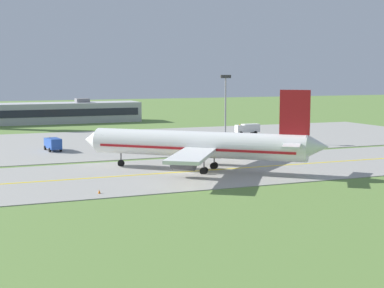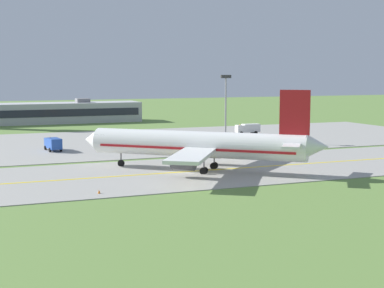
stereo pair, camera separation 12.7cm
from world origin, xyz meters
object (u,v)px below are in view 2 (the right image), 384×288
(service_truck_fuel, at_px, (53,143))
(service_truck_catering, at_px, (248,128))
(airplane_lead, at_px, (200,145))
(apron_light_mast, at_px, (226,100))
(service_truck_baggage, at_px, (157,142))

(service_truck_fuel, relative_size, service_truck_catering, 1.01)
(airplane_lead, distance_m, service_truck_catering, 56.17)
(service_truck_fuel, bearing_deg, service_truck_catering, 15.54)
(airplane_lead, height_order, service_truck_catering, airplane_lead)
(apron_light_mast, bearing_deg, service_truck_fuel, -176.96)
(service_truck_baggage, distance_m, apron_light_mast, 21.79)
(service_truck_catering, distance_m, apron_light_mast, 18.28)
(service_truck_baggage, bearing_deg, service_truck_catering, 33.09)
(airplane_lead, xyz_separation_m, apron_light_mast, (20.47, 34.27, 5.19))
(service_truck_fuel, relative_size, apron_light_mast, 0.42)
(service_truck_fuel, height_order, service_truck_catering, same)
(service_truck_baggage, distance_m, service_truck_fuel, 20.11)
(service_truck_baggage, relative_size, service_truck_fuel, 0.95)
(service_truck_catering, height_order, apron_light_mast, apron_light_mast)
(service_truck_catering, bearing_deg, service_truck_baggage, -146.91)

